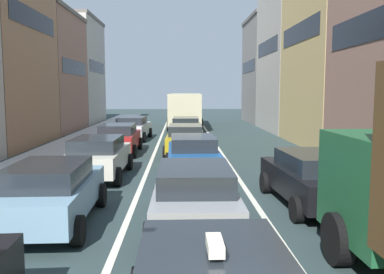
% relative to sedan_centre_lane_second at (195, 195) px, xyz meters
% --- Properties ---
extents(sidewalk_left, '(2.60, 64.00, 0.14)m').
position_rel_sedan_centre_lane_second_xyz_m(sidewalk_left, '(-6.62, 12.73, -0.73)').
color(sidewalk_left, '#BBBBBB').
rests_on(sidewalk_left, ground).
extents(lane_stripe_left, '(0.16, 60.00, 0.01)m').
position_rel_sedan_centre_lane_second_xyz_m(lane_stripe_left, '(-1.62, 12.73, -0.79)').
color(lane_stripe_left, silver).
rests_on(lane_stripe_left, ground).
extents(lane_stripe_right, '(0.16, 60.00, 0.01)m').
position_rel_sedan_centre_lane_second_xyz_m(lane_stripe_right, '(1.78, 12.73, -0.79)').
color(lane_stripe_right, silver).
rests_on(lane_stripe_right, ground).
extents(building_row_right, '(7.20, 43.90, 14.11)m').
position_rel_sedan_centre_lane_second_xyz_m(building_row_right, '(9.98, 13.89, 5.17)').
color(building_row_right, gray).
rests_on(building_row_right, ground).
extents(sedan_centre_lane_second, '(2.08, 4.31, 1.49)m').
position_rel_sedan_centre_lane_second_xyz_m(sedan_centre_lane_second, '(0.00, 0.00, 0.00)').
color(sedan_centre_lane_second, gray).
rests_on(sedan_centre_lane_second, ground).
extents(wagon_left_lane_second, '(2.15, 4.34, 1.49)m').
position_rel_sedan_centre_lane_second_xyz_m(wagon_left_lane_second, '(-3.37, 0.45, 0.00)').
color(wagon_left_lane_second, '#759EB7').
rests_on(wagon_left_lane_second, ground).
extents(hatchback_centre_lane_third, '(2.14, 4.34, 1.49)m').
position_rel_sedan_centre_lane_second_xyz_m(hatchback_centre_lane_third, '(0.15, 6.12, 0.00)').
color(hatchback_centre_lane_third, '#194C8C').
rests_on(hatchback_centre_lane_third, ground).
extents(sedan_left_lane_third, '(2.11, 4.32, 1.49)m').
position_rel_sedan_centre_lane_second_xyz_m(sedan_left_lane_third, '(-3.30, 5.82, 0.00)').
color(sedan_left_lane_third, beige).
rests_on(sedan_left_lane_third, ground).
extents(coupe_centre_lane_fourth, '(2.15, 4.35, 1.49)m').
position_rel_sedan_centre_lane_second_xyz_m(coupe_centre_lane_fourth, '(-0.05, 11.17, 0.00)').
color(coupe_centre_lane_fourth, '#B29319').
rests_on(coupe_centre_lane_fourth, ground).
extents(sedan_left_lane_fourth, '(2.07, 4.31, 1.49)m').
position_rel_sedan_centre_lane_second_xyz_m(sedan_left_lane_fourth, '(-3.42, 11.63, 0.00)').
color(sedan_left_lane_fourth, '#A51E1E').
rests_on(sedan_left_lane_fourth, ground).
extents(sedan_centre_lane_fifth, '(2.19, 4.36, 1.49)m').
position_rel_sedan_centre_lane_second_xyz_m(sedan_centre_lane_fifth, '(0.05, 17.04, 0.00)').
color(sedan_centre_lane_fifth, '#19592D').
rests_on(sedan_centre_lane_fifth, ground).
extents(sedan_left_lane_fifth, '(2.28, 4.40, 1.49)m').
position_rel_sedan_centre_lane_second_xyz_m(sedan_left_lane_fifth, '(-3.38, 17.57, 0.00)').
color(sedan_left_lane_fifth, silver).
rests_on(sedan_left_lane_fifth, ground).
extents(sedan_right_lane_behind_truck, '(2.26, 4.39, 1.49)m').
position_rel_sedan_centre_lane_second_xyz_m(sedan_right_lane_behind_truck, '(3.31, 1.90, 0.00)').
color(sedan_right_lane_behind_truck, black).
rests_on(sedan_right_lane_behind_truck, ground).
extents(bus_mid_queue_primary, '(3.00, 10.56, 2.90)m').
position_rel_sedan_centre_lane_second_xyz_m(bus_mid_queue_primary, '(0.15, 26.23, 0.96)').
color(bus_mid_queue_primary, '#BFB793').
rests_on(bus_mid_queue_primary, ground).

